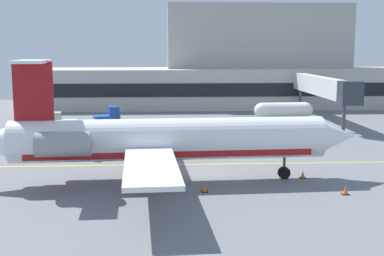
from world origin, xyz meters
name	(u,v)px	position (x,y,z in m)	size (l,w,h in m)	color
ground	(206,175)	(0.00, 0.00, -0.05)	(120.00, 120.00, 0.11)	slate
terminal_building	(236,68)	(8.94, 47.52, 6.27)	(59.59, 14.08, 16.79)	#B7B2A8
jet_bridge_west	(323,87)	(17.48, 27.57, 4.61)	(2.40, 23.32, 5.98)	silver
regional_jet	(162,140)	(-3.30, -1.96, 3.11)	(28.31, 23.41, 8.77)	white
baggage_tug	(109,115)	(-10.23, 28.51, 0.96)	(3.62, 2.89, 2.12)	#1E4CB2
pushback_tractor	(61,121)	(-15.55, 24.03, 0.90)	(3.42, 2.32, 1.97)	silver
fuel_tank	(284,110)	(12.79, 29.20, 1.37)	(7.97, 2.39, 2.44)	white
safety_cone_alpha	(98,159)	(-8.76, 5.07, 0.25)	(0.47, 0.47, 0.55)	orange
safety_cone_bravo	(205,188)	(-0.47, -4.73, 0.25)	(0.47, 0.47, 0.55)	orange
safety_cone_charlie	(346,191)	(8.78, -5.85, 0.25)	(0.47, 0.47, 0.55)	orange
safety_cone_delta	(303,175)	(7.13, -1.41, 0.25)	(0.47, 0.47, 0.55)	orange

